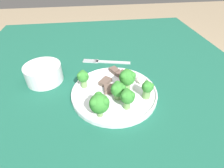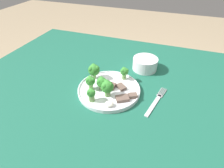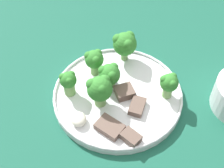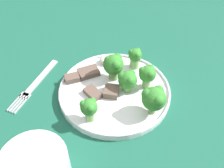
# 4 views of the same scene
# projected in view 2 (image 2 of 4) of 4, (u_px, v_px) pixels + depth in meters

# --- Properties ---
(table) EXTENTS (1.37, 1.07, 0.72)m
(table) POSITION_uv_depth(u_px,v_px,m) (114.00, 104.00, 0.80)
(table) COLOR #195642
(table) RESTS_ON ground_plane
(dinner_plate) EXTENTS (0.26, 0.26, 0.02)m
(dinner_plate) POSITION_uv_depth(u_px,v_px,m) (109.00, 89.00, 0.74)
(dinner_plate) COLOR white
(dinner_plate) RESTS_ON table
(fork) EXTENTS (0.06, 0.19, 0.00)m
(fork) POSITION_uv_depth(u_px,v_px,m) (156.00, 101.00, 0.69)
(fork) COLOR #B2B2B7
(fork) RESTS_ON table
(cream_bowl) EXTENTS (0.12, 0.12, 0.06)m
(cream_bowl) POSITION_uv_depth(u_px,v_px,m) (145.00, 64.00, 0.87)
(cream_bowl) COLOR silver
(cream_bowl) RESTS_ON table
(broccoli_floret_near_rim_left) EXTENTS (0.04, 0.04, 0.06)m
(broccoli_floret_near_rim_left) POSITION_uv_depth(u_px,v_px,m) (90.00, 81.00, 0.71)
(broccoli_floret_near_rim_left) COLOR #709E56
(broccoli_floret_near_rim_left) RESTS_ON dinner_plate
(broccoli_floret_center_left) EXTENTS (0.04, 0.04, 0.06)m
(broccoli_floret_center_left) POSITION_uv_depth(u_px,v_px,m) (124.00, 72.00, 0.77)
(broccoli_floret_center_left) COLOR #709E56
(broccoli_floret_center_left) RESTS_ON dinner_plate
(broccoli_floret_back_left) EXTENTS (0.05, 0.05, 0.07)m
(broccoli_floret_back_left) POSITION_uv_depth(u_px,v_px,m) (94.00, 70.00, 0.77)
(broccoli_floret_back_left) COLOR #709E56
(broccoli_floret_back_left) RESTS_ON dinner_plate
(broccoli_floret_front_left) EXTENTS (0.05, 0.05, 0.07)m
(broccoli_floret_front_left) POSITION_uv_depth(u_px,v_px,m) (107.00, 87.00, 0.68)
(broccoli_floret_front_left) COLOR #709E56
(broccoli_floret_front_left) RESTS_ON dinner_plate
(broccoli_floret_center_back) EXTENTS (0.03, 0.03, 0.06)m
(broccoli_floret_center_back) POSITION_uv_depth(u_px,v_px,m) (91.00, 94.00, 0.66)
(broccoli_floret_center_back) COLOR #709E56
(broccoli_floret_center_back) RESTS_ON dinner_plate
(broccoli_floret_mid_cluster) EXTENTS (0.04, 0.04, 0.05)m
(broccoli_floret_mid_cluster) POSITION_uv_depth(u_px,v_px,m) (102.00, 82.00, 0.72)
(broccoli_floret_mid_cluster) COLOR #709E56
(broccoli_floret_mid_cluster) RESTS_ON dinner_plate
(meat_slice_front_slice) EXTENTS (0.04, 0.04, 0.01)m
(meat_slice_front_slice) POSITION_uv_depth(u_px,v_px,m) (133.00, 96.00, 0.69)
(meat_slice_front_slice) COLOR brown
(meat_slice_front_slice) RESTS_ON dinner_plate
(meat_slice_middle_slice) EXTENTS (0.03, 0.04, 0.02)m
(meat_slice_middle_slice) POSITION_uv_depth(u_px,v_px,m) (112.00, 85.00, 0.74)
(meat_slice_middle_slice) COLOR brown
(meat_slice_middle_slice) RESTS_ON dinner_plate
(meat_slice_rear_slice) EXTENTS (0.05, 0.05, 0.01)m
(meat_slice_rear_slice) POSITION_uv_depth(u_px,v_px,m) (121.00, 87.00, 0.74)
(meat_slice_rear_slice) COLOR brown
(meat_slice_rear_slice) RESTS_ON dinner_plate
(meat_slice_edge_slice) EXTENTS (0.06, 0.06, 0.01)m
(meat_slice_edge_slice) POSITION_uv_depth(u_px,v_px,m) (122.00, 98.00, 0.68)
(meat_slice_edge_slice) COLOR brown
(meat_slice_edge_slice) RESTS_ON dinner_plate
(sauce_dollop) EXTENTS (0.03, 0.03, 0.02)m
(sauce_dollop) POSITION_uv_depth(u_px,v_px,m) (109.00, 104.00, 0.65)
(sauce_dollop) COLOR silver
(sauce_dollop) RESTS_ON dinner_plate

